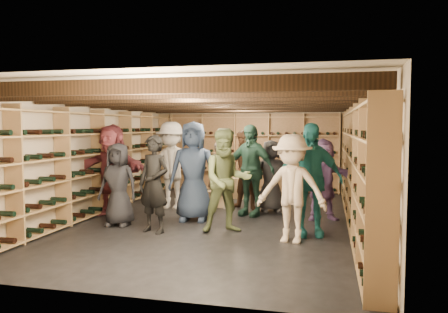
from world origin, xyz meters
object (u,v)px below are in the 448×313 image
person_6 (193,171)px  person_12 (271,176)px  crate_stack_right (216,199)px  person_2 (227,180)px  person_0 (118,184)px  person_11 (323,179)px  crate_stack_left (237,188)px  person_8 (246,170)px  person_3 (292,189)px  person_10 (250,170)px  person_5 (112,170)px  person_4 (309,180)px  person_7 (220,175)px  crate_loose (275,198)px  person_1 (154,184)px  person_9 (171,165)px

person_6 → person_12: 1.82m
crate_stack_right → person_2: size_ratio=0.30×
person_0 → person_11: (3.61, 1.38, 0.03)m
crate_stack_left → person_8: (0.50, -1.45, 0.60)m
person_3 → person_10: size_ratio=0.91×
person_2 → person_5: size_ratio=0.96×
person_8 → person_11: (1.62, -0.64, -0.07)m
person_4 → person_10: size_ratio=1.01×
person_12 → person_4: bearing=-87.1°
crate_stack_left → person_7: bearing=-93.8°
crate_loose → person_0: bearing=-127.8°
crate_loose → person_3: bearing=-79.3°
person_1 → person_7: (0.57, 2.36, -0.08)m
person_1 → person_10: size_ratio=0.90×
person_5 → person_10: bearing=20.9°
person_3 → person_5: size_ratio=0.91×
person_6 → person_10: 1.20m
person_2 → person_7: 2.15m
person_2 → person_12: 2.03m
person_7 → person_2: bearing=-75.3°
person_1 → person_4: person_4 is taller
person_0 → person_3: 3.18m
person_2 → person_3: (1.13, -0.42, -0.04)m
person_10 → person_12: size_ratio=1.22×
person_9 → person_4: bearing=-33.1°
person_7 → person_10: 1.00m
person_5 → person_9: bearing=55.7°
person_4 → person_6: size_ratio=0.98×
person_0 → person_4: 3.41m
person_2 → person_10: 1.45m
person_7 → person_11: size_ratio=0.95×
person_0 → person_11: person_11 is taller
person_3 → person_6: (-1.96, 1.15, 0.11)m
crate_loose → person_0: 4.09m
person_8 → person_4: bearing=-35.2°
crate_loose → person_2: size_ratio=0.28×
crate_stack_right → person_6: (-0.05, -1.54, 0.78)m
person_5 → person_9: 1.35m
person_7 → person_9: size_ratio=0.78×
person_2 → person_11: bearing=17.3°
crate_stack_right → person_2: (0.78, -2.27, 0.72)m
person_12 → crate_loose: bearing=71.0°
crate_stack_left → person_3: person_3 is taller
person_8 → person_2: bearing=-70.0°
person_9 → person_2: bearing=-50.7°
person_0 → person_9: bearing=78.9°
person_5 → person_8: 2.81m
person_7 → person_11: bearing=-19.0°
crate_stack_left → person_10: person_10 is taller
person_0 → person_5: bearing=124.6°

